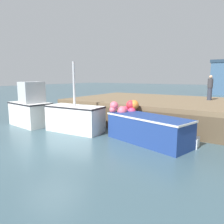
# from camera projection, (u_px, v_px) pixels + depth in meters

# --- Properties ---
(ground) EXTENTS (120.00, 160.00, 0.10)m
(ground) POSITION_uv_depth(u_px,v_px,m) (53.00, 147.00, 9.66)
(ground) COLOR #38515B
(pier) EXTENTS (12.02, 7.83, 1.49)m
(pier) POSITION_uv_depth(u_px,v_px,m) (157.00, 103.00, 14.80)
(pier) COLOR brown
(pier) RESTS_ON ground
(fishing_boat_near_left) EXTENTS (2.95, 1.89, 2.74)m
(fishing_boat_near_left) POSITION_uv_depth(u_px,v_px,m) (31.00, 109.00, 13.60)
(fishing_boat_near_left) COLOR silver
(fishing_boat_near_left) RESTS_ON ground
(fishing_boat_near_right) EXTENTS (3.35, 1.58, 3.85)m
(fishing_boat_near_right) POSITION_uv_depth(u_px,v_px,m) (75.00, 118.00, 12.15)
(fishing_boat_near_right) COLOR silver
(fishing_boat_near_right) RESTS_ON ground
(fishing_boat_mid) EXTENTS (4.33, 2.63, 1.82)m
(fishing_boat_mid) POSITION_uv_depth(u_px,v_px,m) (146.00, 127.00, 10.19)
(fishing_boat_mid) COLOR navy
(fishing_boat_mid) RESTS_ON ground
(rowboat) EXTENTS (1.88, 0.76, 0.46)m
(rowboat) POSITION_uv_depth(u_px,v_px,m) (177.00, 140.00, 9.90)
(rowboat) COLOR silver
(rowboat) RESTS_ON ground
(dockworker) EXTENTS (0.34, 0.34, 1.66)m
(dockworker) POSITION_uv_depth(u_px,v_px,m) (210.00, 88.00, 14.55)
(dockworker) COLOR #2D3342
(dockworker) RESTS_ON pier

